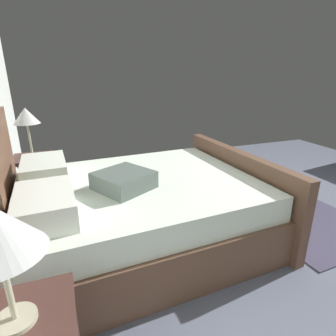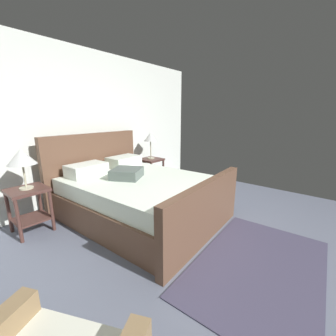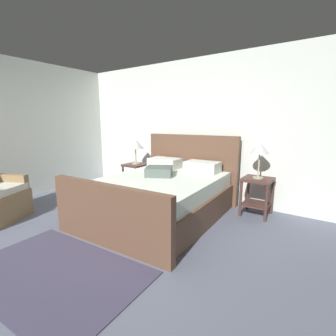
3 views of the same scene
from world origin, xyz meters
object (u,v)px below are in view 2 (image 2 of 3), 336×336
nightstand_right (151,167)px  nightstand_left (29,203)px  table_lamp_left (21,158)px  bed (137,194)px  table_lamp_right (150,138)px

nightstand_right → nightstand_left: bearing=-177.1°
table_lamp_left → bed: bearing=-32.2°
bed → nightstand_left: 1.43m
nightstand_left → table_lamp_left: table_lamp_left is taller
table_lamp_right → table_lamp_left: 2.42m
bed → nightstand_left: (-1.20, 0.76, 0.05)m
bed → table_lamp_right: size_ratio=4.19×
bed → nightstand_right: 1.50m
nightstand_right → nightstand_left: 2.42m
bed → nightstand_right: size_ratio=3.90×
bed → table_lamp_right: 1.65m
bed → table_lamp_left: 1.57m
table_lamp_right → bed: bearing=-144.0°
bed → table_lamp_left: size_ratio=4.56×
table_lamp_right → table_lamp_left: table_lamp_right is taller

